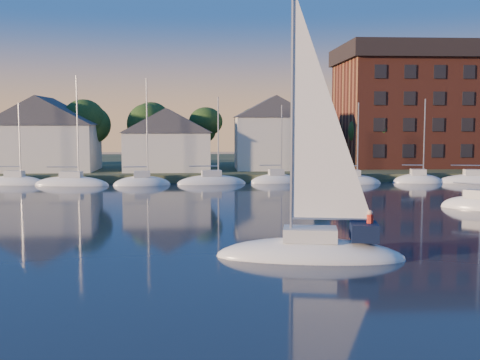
{
  "coord_description": "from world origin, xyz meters",
  "views": [
    {
      "loc": [
        -1.31,
        -22.0,
        7.18
      ],
      "look_at": [
        1.33,
        22.0,
        3.02
      ],
      "focal_mm": 45.0,
      "sensor_mm": 36.0,
      "label": 1
    }
  ],
  "objects": [
    {
      "name": "wooden_dock",
      "position": [
        0.0,
        52.0,
        0.0
      ],
      "size": [
        120.0,
        3.0,
        1.0
      ],
      "primitive_type": "cube",
      "color": "brown",
      "rests_on": "ground"
    },
    {
      "name": "moored_fleet",
      "position": [
        4.0,
        49.0,
        0.1
      ],
      "size": [
        95.5,
        2.4,
        12.05
      ],
      "color": "white",
      "rests_on": "ground"
    },
    {
      "name": "shoreline_land",
      "position": [
        0.0,
        75.0,
        0.0
      ],
      "size": [
        160.0,
        50.0,
        2.0
      ],
      "primitive_type": "cube",
      "color": "#354025",
      "rests_on": "ground"
    },
    {
      "name": "ground",
      "position": [
        0.0,
        0.0,
        0.0
      ],
      "size": [
        260.0,
        260.0,
        0.0
      ],
      "primitive_type": "plane",
      "color": "black",
      "rests_on": "ground"
    },
    {
      "name": "clubhouse_west",
      "position": [
        -22.0,
        58.0,
        5.93
      ],
      "size": [
        13.65,
        9.45,
        9.64
      ],
      "color": "silver",
      "rests_on": "shoreline_land"
    },
    {
      "name": "condo_block",
      "position": [
        34.0,
        64.95,
        9.79
      ],
      "size": [
        31.0,
        17.0,
        17.4
      ],
      "color": "brown",
      "rests_on": "shoreline_land"
    },
    {
      "name": "clubhouse_east",
      "position": [
        8.0,
        59.0,
        6.0
      ],
      "size": [
        10.5,
        8.4,
        9.8
      ],
      "color": "silver",
      "rests_on": "shoreline_land"
    },
    {
      "name": "hero_sailboat",
      "position": [
        4.46,
        9.27,
        0.63
      ],
      "size": [
        10.5,
        4.89,
        15.51
      ],
      "rotation": [
        0.0,
        0.0,
        2.97
      ],
      "color": "white",
      "rests_on": "ground"
    },
    {
      "name": "drifting_sailboat_right",
      "position": [
        21.31,
        26.66,
        0.1
      ],
      "size": [
        5.48,
        5.3,
        9.5
      ],
      "rotation": [
        0.0,
        0.0,
        -0.75
      ],
      "color": "white",
      "rests_on": "ground"
    },
    {
      "name": "tree_line",
      "position": [
        2.0,
        63.0,
        7.18
      ],
      "size": [
        93.4,
        5.4,
        8.9
      ],
      "color": "#372319",
      "rests_on": "shoreline_land"
    },
    {
      "name": "clubhouse_centre",
      "position": [
        -6.0,
        57.0,
        5.13
      ],
      "size": [
        11.55,
        8.4,
        8.08
      ],
      "color": "silver",
      "rests_on": "shoreline_land"
    }
  ]
}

